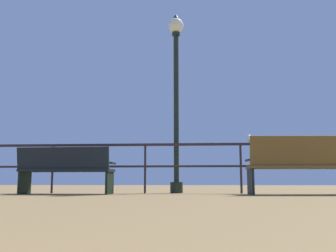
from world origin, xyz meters
name	(u,v)px	position (x,y,z in m)	size (l,w,h in m)	color
pier_railing	(193,156)	(0.00, 9.58, 0.72)	(20.67, 0.05, 0.98)	#2D2328
bench_near_left	(65,168)	(-2.32, 8.93, 0.47)	(1.72, 0.74, 0.85)	black
bench_near_right	(299,163)	(1.87, 8.91, 0.56)	(1.79, 0.77, 1.02)	brown
lamppost_center	(176,83)	(-0.33, 9.80, 2.27)	(0.32, 0.32, 3.80)	black
seagull_on_rail	(252,139)	(1.16, 9.60, 1.06)	(0.24, 0.34, 0.17)	silver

